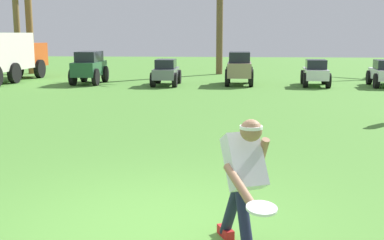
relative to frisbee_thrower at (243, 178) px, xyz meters
The scene contains 10 objects.
ground_plane 1.40m from the frisbee_thrower, 149.91° to the left, with size 80.00×80.00×0.00m, color #4F8A35.
frisbee_thrower is the anchor object (origin of this frame).
frisbee_in_flight 0.80m from the frisbee_thrower, 80.44° to the right, with size 0.33×0.33×0.05m.
parked_car_slot_a 17.25m from the frisbee_thrower, 111.69° to the left, with size 1.18×2.36×1.40m.
parked_car_slot_b 15.92m from the frisbee_thrower, 100.65° to the left, with size 1.09×2.21×1.10m.
parked_car_slot_c 16.17m from the frisbee_thrower, 89.48° to the left, with size 1.20×2.37×1.40m.
parked_car_slot_d 16.27m from the frisbee_thrower, 78.25° to the left, with size 1.23×2.26×1.10m.
box_truck 19.45m from the frisbee_thrower, 121.92° to the left, with size 1.56×5.94×2.20m.
palm_tree_far_left 24.07m from the frisbee_thrower, 119.31° to the left, with size 3.28×3.29×5.79m.
palm_tree_left_of_centre 23.91m from the frisbee_thrower, 117.90° to the left, with size 3.57×3.54×5.83m.
Camera 1 is at (0.89, -5.13, 2.18)m, focal length 45.00 mm.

